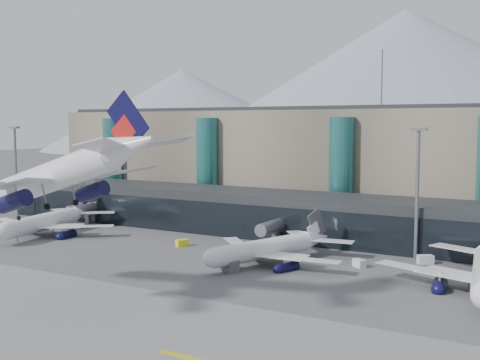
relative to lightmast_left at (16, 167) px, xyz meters
name	(u,v)px	position (x,y,z in m)	size (l,w,h in m)	color
ground	(136,299)	(80.00, -45.00, -14.42)	(900.00, 900.00, 0.00)	#515154
runway_strip	(61,328)	(80.00, -60.00, -14.40)	(400.00, 40.00, 0.04)	slate
runway_markings	(61,328)	(80.00, -60.00, -14.37)	(128.00, 1.00, 0.02)	gold
concourse	(296,216)	(79.98, 12.73, -9.45)	(170.00, 27.00, 10.00)	black
terminal_main	(265,160)	(55.00, 45.00, 1.03)	(130.00, 30.00, 31.00)	gray
teal_towers	(270,170)	(65.01, 29.01, -0.41)	(116.40, 19.40, 46.00)	#266B69
lightmast_left	(16,167)	(0.00, 0.00, 0.00)	(3.00, 1.20, 25.60)	slate
lightmast_mid	(417,186)	(110.00, 3.00, 0.00)	(3.00, 1.20, 25.60)	slate
hero_jet	(66,166)	(73.70, -52.40, 5.97)	(37.43, 38.26, 12.34)	white
jet_parked_left	(51,216)	(27.13, -12.58, -10.08)	(35.06, 35.55, 11.47)	white
jet_parked_mid	(276,241)	(87.46, -12.75, -10.43)	(30.84, 32.83, 10.56)	white
veh_b	(182,243)	(63.17, -9.35, -13.70)	(2.49, 1.54, 1.44)	yellow
veh_c	(228,265)	(83.31, -23.60, -13.32)	(3.96, 2.09, 2.20)	#505055
veh_d	(425,259)	(112.58, 0.08, -13.59)	(2.89, 1.55, 1.65)	silver
veh_g	(359,263)	(102.60, -8.74, -13.70)	(2.47, 1.44, 1.44)	silver
veh_h	(222,257)	(78.81, -18.40, -13.26)	(4.18, 2.20, 2.31)	yellow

